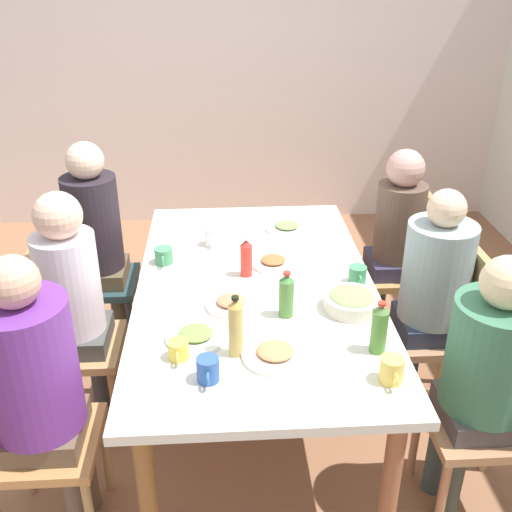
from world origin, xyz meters
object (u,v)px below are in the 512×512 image
chair_4 (445,322)px  cup_2 (358,275)px  person_0 (487,367)px  dining_table (256,299)px  bottle_3 (236,327)px  person_1 (73,294)px  bottle_2 (246,258)px  cup_3 (178,350)px  cup_4 (392,370)px  plate_1 (287,227)px  cup_0 (212,237)px  cup_5 (208,370)px  bottle_1 (286,295)px  person_2 (97,234)px  chair_5 (408,262)px  bottle_0 (379,328)px  person_4 (433,285)px  chair_2 (86,272)px  plate_2 (275,353)px  person_5 (396,232)px  chair_0 (499,409)px  chair_1 (60,335)px  bowl_0 (352,301)px  person_3 (35,379)px  plate_4 (273,262)px  cup_1 (164,256)px  chair_3 (22,430)px  plate_3 (231,303)px

chair_4 → cup_2: bearing=-88.9°
person_0 → cup_2: bearing=-149.3°
dining_table → bottle_3: bottle_3 is taller
person_1 → bottle_2: size_ratio=6.21×
cup_3 → cup_4: bearing=76.4°
plate_1 → cup_0: (0.17, -0.41, 0.03)m
cup_5 → bottle_1: 0.52m
person_2 → chair_5: (0.00, 1.76, -0.24)m
bottle_0 → bottle_1: 0.42m
person_4 → bottle_0: person_4 is taller
dining_table → bottle_3: (0.52, -0.11, 0.20)m
chair_2 → plate_2: chair_2 is taller
person_5 → dining_table: bearing=-53.1°
chair_4 → bottle_1: 0.92m
person_5 → bottle_3: (1.15, -0.94, 0.17)m
chair_0 → bottle_3: size_ratio=3.53×
chair_1 → bowl_0: chair_1 is taller
person_3 → bottle_0: (-0.09, 1.27, 0.11)m
person_5 → plate_1: (0.02, -0.62, 0.06)m
chair_2 → dining_table: bearing=56.0°
bottle_2 → person_2: bearing=-123.6°
chair_0 → person_0: size_ratio=0.76×
person_5 → person_1: bearing=-69.4°
cup_5 → plate_2: bearing=116.4°
chair_4 → plate_4: 0.89m
chair_0 → person_4: size_ratio=0.75×
chair_1 → cup_1: chair_1 is taller
plate_2 → bottle_2: bearing=-173.1°
chair_3 → person_3: (0.00, 0.09, 0.24)m
chair_0 → bottle_3: 1.10m
person_3 → cup_4: size_ratio=10.19×
plate_2 → chair_4: bearing=121.8°
chair_5 → cup_2: 0.83m
chair_3 → cup_5: bearing=86.1°
chair_3 → cup_3: bearing=98.5°
chair_4 → cup_4: (0.72, -0.49, 0.29)m
cup_4 → person_2: bearing=-136.6°
chair_5 → plate_2: (1.17, -0.89, 0.25)m
person_5 → plate_2: person_5 is taller
person_3 → dining_table: bearing=126.8°
chair_3 → cup_2: (-0.62, 1.40, 0.28)m
person_1 → bottle_0: size_ratio=5.61×
person_1 → plate_4: person_1 is taller
plate_1 → bottle_3: bearing=-15.8°
person_0 → plate_3: size_ratio=5.26×
chair_5 → cup_2: bearing=-35.7°
cup_1 → bottle_0: bottle_0 is taller
person_0 → person_4: size_ratio=0.99×
cup_5 → chair_3: bearing=-93.9°
bowl_0 → bottle_1: bearing=-83.4°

